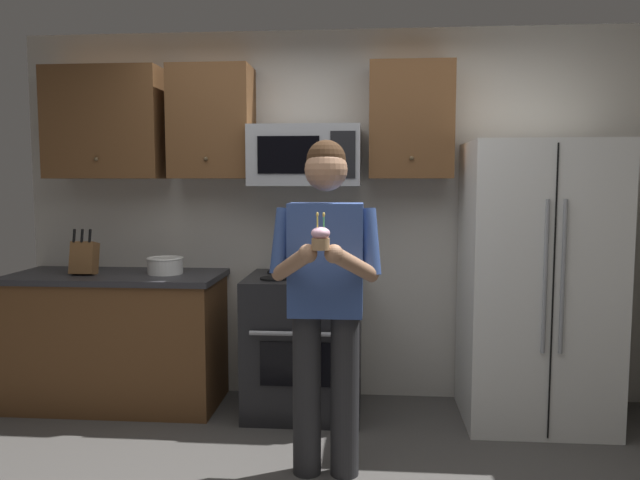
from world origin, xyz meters
TOP-DOWN VIEW (x-y plane):
  - wall_back at (0.00, 1.75)m, footprint 4.40×0.10m
  - oven_range at (-0.15, 1.36)m, footprint 0.76×0.70m
  - microwave at (-0.15, 1.48)m, footprint 0.74×0.41m
  - refrigerator at (1.35, 1.32)m, footprint 0.90×0.75m
  - cabinet_row_upper at (-0.72, 1.53)m, footprint 2.78×0.36m
  - counter_left at (-1.45, 1.38)m, footprint 1.44×0.66m
  - knife_block at (-1.65, 1.33)m, footprint 0.16×0.15m
  - bowl_large_white at (-1.11, 1.39)m, footprint 0.25×0.25m
  - person at (0.06, 0.46)m, footprint 0.60×0.48m
  - cupcake at (0.06, 0.13)m, footprint 0.09×0.09m

SIDE VIEW (x-z plane):
  - oven_range at x=-0.15m, z-range 0.00..0.93m
  - counter_left at x=-1.45m, z-range 0.00..0.92m
  - refrigerator at x=1.35m, z-range 0.00..1.80m
  - bowl_large_white at x=-1.11m, z-range 0.92..1.04m
  - person at x=0.06m, z-range 0.11..1.88m
  - knife_block at x=-1.65m, z-range 0.87..1.19m
  - cupcake at x=0.06m, z-range 1.21..1.38m
  - wall_back at x=0.00m, z-range 0.00..2.60m
  - microwave at x=-0.15m, z-range 1.52..1.92m
  - cabinet_row_upper at x=-0.72m, z-range 1.57..2.33m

